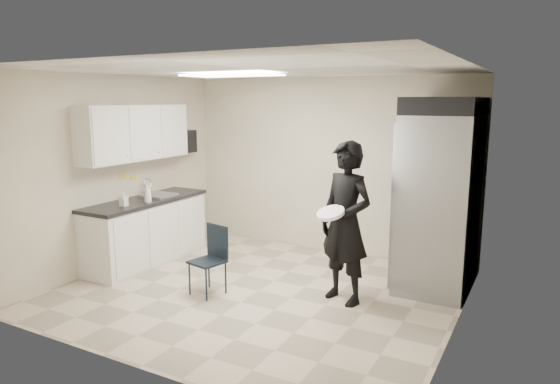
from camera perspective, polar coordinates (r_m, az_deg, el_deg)
The scene contains 21 objects.
floor at distance 6.13m, azimuth -2.49°, elevation -11.23°, with size 4.50×4.50×0.00m, color #BCAB94.
ceiling at distance 5.71m, azimuth -2.70°, elevation 13.81°, with size 4.50×4.50×0.00m, color silver.
back_wall at distance 7.54m, azimuth 5.29°, elevation 3.08°, with size 4.50×4.50×0.00m, color beige.
left_wall at distance 7.19m, azimuth -18.15°, elevation 2.23°, with size 4.00×4.00×0.00m, color beige.
right_wall at distance 5.02m, azimuth 20.00°, elevation -1.28°, with size 4.00×4.00×0.00m, color beige.
ceiling_panel at distance 6.36m, azimuth -5.53°, elevation 13.16°, with size 1.20×0.60×0.02m, color white.
lower_counter at distance 7.29m, azimuth -14.99°, elevation -4.48°, with size 0.60×1.90×0.86m, color silver.
countertop at distance 7.19m, azimuth -15.16°, elevation -0.97°, with size 0.64×1.95×0.05m, color black.
sink at distance 7.35m, azimuth -13.70°, elevation -0.77°, with size 0.42×0.40×0.14m, color gray.
faucet at distance 7.46m, azimuth -14.89°, elevation 0.51°, with size 0.02×0.02×0.24m, color silver.
upper_cabinets at distance 7.15m, azimuth -16.25°, elevation 6.53°, with size 0.35×1.80×0.75m, color silver.
towel_dispenser at distance 8.06m, azimuth -10.75°, elevation 5.70°, with size 0.22×0.30×0.35m, color black.
notice_sticker_left at distance 7.27m, azimuth -17.51°, elevation 1.71°, with size 0.00×0.12×0.07m, color yellow.
notice_sticker_right at distance 7.41m, azimuth -16.39°, elevation 1.62°, with size 0.00×0.12×0.07m, color yellow.
commercial_fridge at distance 6.37m, azimuth 17.89°, elevation -1.05°, with size 0.80×1.35×2.10m, color gray.
fridge_compressor at distance 6.25m, azimuth 18.49°, elevation 9.33°, with size 0.80×1.35×0.20m, color black.
folding_chair at distance 5.97m, azimuth -8.32°, elevation -7.91°, with size 0.35×0.35×0.79m, color black.
man_tuxedo at distance 5.62m, azimuth 7.51°, elevation -3.53°, with size 0.67×0.45×1.83m, color black.
bucket_lid at distance 5.40m, azimuth 5.81°, elevation -2.40°, with size 0.31×0.31×0.04m, color white.
soap_bottle_a at distance 6.90m, azimuth -14.89°, elevation -0.12°, with size 0.10×0.10×0.26m, color white.
soap_bottle_b at distance 6.76m, azimuth -17.45°, elevation -0.77°, with size 0.08×0.09×0.19m, color #B8B7C4.
Camera 1 is at (2.95, -4.88, 2.27)m, focal length 32.00 mm.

